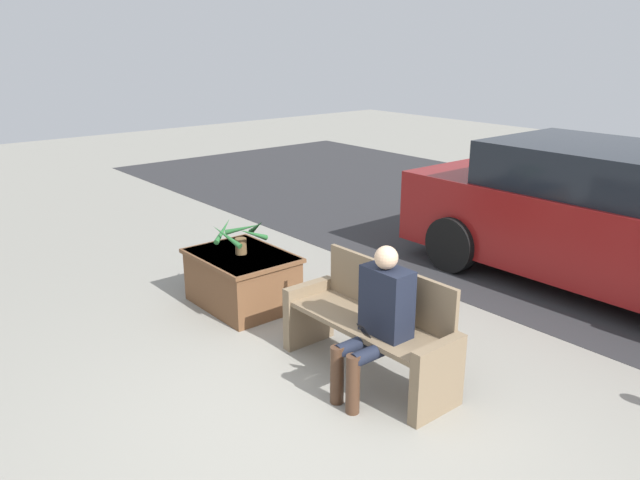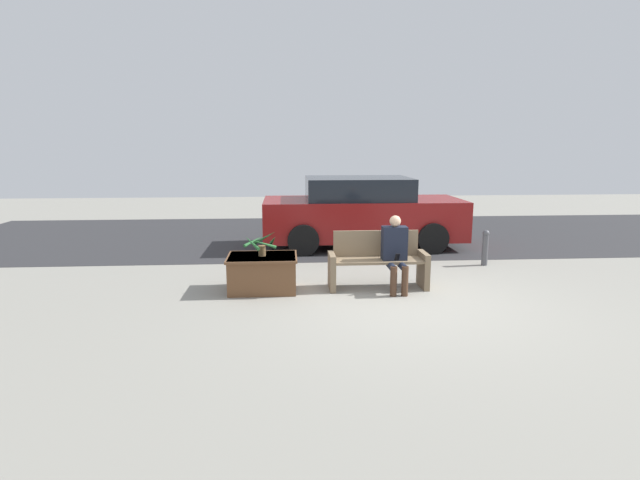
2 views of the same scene
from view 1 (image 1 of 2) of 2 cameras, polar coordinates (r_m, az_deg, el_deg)
The scene contains 6 objects.
ground_plane at distance 4.67m, azimuth 0.43°, elevation -16.15°, with size 30.00×30.00×0.00m, color gray.
bench at distance 5.07m, azimuth 4.73°, elevation -7.81°, with size 1.57×0.51×0.90m.
person_seated at distance 4.70m, azimuth 5.30°, elevation -6.90°, with size 0.39×0.58×1.18m.
planter_box at distance 6.42m, azimuth -7.13°, elevation -3.44°, with size 1.09×0.82×0.56m.
potted_plant at distance 6.28m, azimuth -7.26°, elevation 0.44°, with size 0.54×0.58×0.38m.
parked_car at distance 7.40m, azimuth 24.66°, elevation 1.76°, with size 4.39×1.98×1.55m.
Camera 1 is at (2.96, -2.50, 2.61)m, focal length 35.00 mm.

